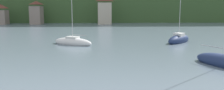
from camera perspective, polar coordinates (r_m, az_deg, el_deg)
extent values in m
ellipsoid|color=#264223|center=(127.67, -6.58, 9.52)|extent=(246.40, 33.05, 47.29)
cube|color=gray|center=(92.75, -24.29, 5.89)|extent=(3.87, 4.12, 4.84)
pyramid|color=brown|center=(92.68, -24.44, 8.16)|extent=(4.06, 4.32, 1.35)
cube|color=gray|center=(89.70, -17.09, 6.64)|extent=(3.58, 5.60, 6.20)
pyramid|color=brown|center=(89.66, -17.21, 9.36)|extent=(3.76, 5.88, 1.25)
cube|color=#BCB29E|center=(85.51, -1.71, 7.34)|extent=(4.65, 3.18, 7.40)
ellipsoid|color=navy|center=(43.69, 15.24, 1.14)|extent=(6.03, 6.41, 1.84)
cylinder|color=#B7B7BC|center=(43.35, 15.46, 6.27)|extent=(0.08, 0.08, 6.82)
cylinder|color=#ADADB2|center=(42.45, 14.64, 2.74)|extent=(1.66, 1.85, 0.07)
cube|color=silver|center=(43.59, 15.29, 2.25)|extent=(2.23, 2.26, 0.70)
ellipsoid|color=navy|center=(28.06, 24.48, -3.67)|extent=(5.04, 7.03, 1.68)
cylinder|color=#ADADB2|center=(28.71, 22.24, -0.35)|extent=(1.44, 2.75, 0.07)
ellipsoid|color=white|center=(40.23, -9.11, 0.60)|extent=(7.12, 5.19, 1.56)
cylinder|color=#B7B7BC|center=(39.86, -9.24, 6.12)|extent=(0.08, 0.08, 6.88)
cylinder|color=#ADADB2|center=(39.34, -7.65, 2.29)|extent=(2.26, 1.30, 0.08)
cube|color=silver|center=(40.13, -9.13, 1.59)|extent=(2.30, 2.02, 0.53)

